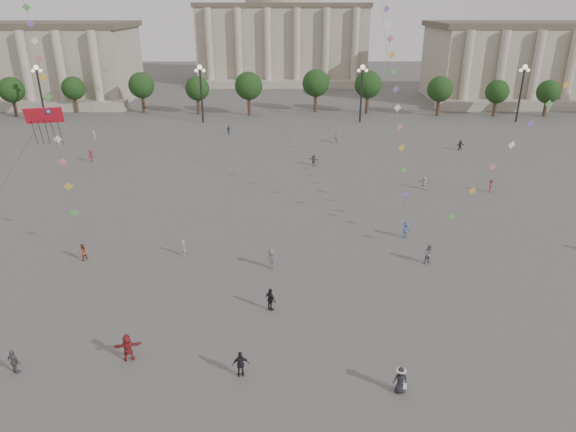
{
  "coord_description": "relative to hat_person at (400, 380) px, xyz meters",
  "views": [
    {
      "loc": [
        0.58,
        -27.49,
        21.18
      ],
      "look_at": [
        0.84,
        12.0,
        4.71
      ],
      "focal_mm": 32.0,
      "sensor_mm": 36.0,
      "label": 1
    }
  ],
  "objects": [
    {
      "name": "person_crowd_13",
      "position": [
        -15.81,
        17.71,
        -0.13
      ],
      "size": [
        0.62,
        0.67,
        1.54
      ],
      "primitive_type": "imported",
      "rotation": [
        0.0,
        0.0,
        2.16
      ],
      "color": "#ADADA9",
      "rests_on": "ground"
    },
    {
      "name": "person_crowd_6",
      "position": [
        -7.85,
        15.17,
        0.03
      ],
      "size": [
        1.22,
        0.74,
        1.84
      ],
      "primitive_type": "imported",
      "rotation": [
        0.0,
        0.0,
        6.23
      ],
      "color": "#5C5D61",
      "rests_on": "ground"
    },
    {
      "name": "lamp_post_far_east",
      "position": [
        37.71,
        73.68,
        6.46
      ],
      "size": [
        2.0,
        0.9,
        10.65
      ],
      "color": "#262628",
      "rests_on": "ground"
    },
    {
      "name": "person_crowd_10",
      "position": [
        -38.32,
        60.08,
        -0.09
      ],
      "size": [
        0.65,
        0.7,
        1.62
      ],
      "primitive_type": "imported",
      "rotation": [
        0.0,
        0.0,
        2.16
      ],
      "color": "silver",
      "rests_on": "ground"
    },
    {
      "name": "lamp_post_far_west",
      "position": [
        -52.29,
        73.68,
        6.46
      ],
      "size": [
        2.0,
        0.9,
        10.65
      ],
      "color": "#262628",
      "rests_on": "ground"
    },
    {
      "name": "person_crowd_7",
      "position": [
        10.35,
        35.51,
        -0.1
      ],
      "size": [
        1.55,
        0.97,
        1.6
      ],
      "primitive_type": "imported",
      "rotation": [
        0.0,
        0.0,
        2.78
      ],
      "color": "silver",
      "rests_on": "ground"
    },
    {
      "name": "hall_central",
      "position": [
        -7.29,
        132.9,
        13.34
      ],
      "size": [
        48.3,
        34.3,
        35.5
      ],
      "color": "#ADA491",
      "rests_on": "ground"
    },
    {
      "name": "tourist_2",
      "position": [
        -16.72,
        3.09,
        0.04
      ],
      "size": [
        1.81,
        0.92,
        1.86
      ],
      "primitive_type": "imported",
      "rotation": [
        0.0,
        0.0,
        3.37
      ],
      "color": "maroon",
      "rests_on": "ground"
    },
    {
      "name": "tourist_1",
      "position": [
        -7.79,
        8.78,
        0.0
      ],
      "size": [
        1.04,
        1.07,
        1.8
      ],
      "primitive_type": "imported",
      "rotation": [
        0.0,
        0.0,
        2.31
      ],
      "color": "black",
      "rests_on": "ground"
    },
    {
      "name": "tourist_4",
      "position": [
        -9.41,
        1.5,
        -0.02
      ],
      "size": [
        1.07,
        0.56,
        1.75
      ],
      "primitive_type": "imported",
      "rotation": [
        0.0,
        0.0,
        3.28
      ],
      "color": "black",
      "rests_on": "ground"
    },
    {
      "name": "person_crowd_12",
      "position": [
        -2.64,
        45.48,
        -0.12
      ],
      "size": [
        1.5,
        1.03,
        1.56
      ],
      "primitive_type": "imported",
      "rotation": [
        0.0,
        0.0,
        2.7
      ],
      "color": "#5E5D62",
      "rests_on": "ground"
    },
    {
      "name": "ground",
      "position": [
        -7.29,
        3.68,
        -0.9
      ],
      "size": [
        360.0,
        360.0,
        0.0
      ],
      "primitive_type": "plane",
      "color": "#52514E",
      "rests_on": "ground"
    },
    {
      "name": "lamp_post_mid_west",
      "position": [
        -22.29,
        73.68,
        6.46
      ],
      "size": [
        2.0,
        0.9,
        10.65
      ],
      "color": "#262628",
      "rests_on": "ground"
    },
    {
      "name": "tree_row",
      "position": [
        -7.29,
        81.68,
        4.5
      ],
      "size": [
        137.12,
        5.12,
        8.0
      ],
      "color": "#38251C",
      "rests_on": "ground"
    },
    {
      "name": "person_crowd_4",
      "position": [
        1.74,
        58.2,
        0.01
      ],
      "size": [
        1.27,
        1.72,
        1.8
      ],
      "primitive_type": "imported",
      "rotation": [
        0.0,
        0.0,
        4.21
      ],
      "color": "#ADADA9",
      "rests_on": "ground"
    },
    {
      "name": "dragon_kite",
      "position": [
        -21.61,
        7.72,
        13.08
      ],
      "size": [
        5.35,
        3.34,
        16.59
      ],
      "color": "red",
      "rests_on": "ground"
    },
    {
      "name": "kite_flyer_0",
      "position": [
        -24.63,
        16.93,
        -0.11
      ],
      "size": [
        0.94,
        0.96,
        1.56
      ],
      "primitive_type": "imported",
      "rotation": [
        0.0,
        0.0,
        4.04
      ],
      "color": "brown",
      "rests_on": "ground"
    },
    {
      "name": "person_crowd_2",
      "position": [
        -34.48,
        47.56,
        -0.02
      ],
      "size": [
        1.17,
        1.29,
        1.74
      ],
      "primitive_type": "imported",
      "rotation": [
        0.0,
        0.0,
        0.97
      ],
      "color": "maroon",
      "rests_on": "ground"
    },
    {
      "name": "tourist_3",
      "position": [
        -23.34,
        1.84,
        -0.06
      ],
      "size": [
        1.07,
        0.76,
        1.68
      ],
      "primitive_type": "imported",
      "rotation": [
        0.0,
        0.0,
        2.75
      ],
      "color": "#57575B",
      "rests_on": "ground"
    },
    {
      "name": "lamp_post_mid_east",
      "position": [
        7.71,
        73.68,
        6.46
      ],
      "size": [
        2.0,
        0.9,
        10.65
      ],
      "color": "#262628",
      "rests_on": "ground"
    },
    {
      "name": "person_crowd_9",
      "position": [
        20.53,
        53.59,
        -0.15
      ],
      "size": [
        1.44,
        0.78,
        1.48
      ],
      "primitive_type": "imported",
      "rotation": [
        0.0,
        0.0,
        0.26
      ],
      "color": "black",
      "rests_on": "ground"
    },
    {
      "name": "kite_flyer_1",
      "position": [
        5.03,
        21.39,
        -0.07
      ],
      "size": [
        1.23,
        1.05,
        1.65
      ],
      "primitive_type": "imported",
      "rotation": [
        0.0,
        0.0,
        0.51
      ],
      "color": "#3A5782",
      "rests_on": "ground"
    },
    {
      "name": "person_crowd_8",
      "position": [
        18.15,
        34.38,
        -0.1
      ],
      "size": [
        1.03,
        1.18,
        1.59
      ],
      "primitive_type": "imported",
      "rotation": [
        0.0,
        0.0,
        1.04
      ],
      "color": "maroon",
      "rests_on": "ground"
    },
    {
      "name": "kite_flyer_2",
      "position": [
        5.89,
        16.06,
        -0.0
      ],
      "size": [
        1.05,
        0.94,
        1.79
      ],
      "primitive_type": "imported",
      "rotation": [
        0.0,
        0.0,
        0.36
      ],
      "color": "slate",
      "rests_on": "ground"
    },
    {
      "name": "person_crowd_0",
      "position": [
        -16.46,
        64.11,
        -0.14
      ],
      "size": [
        0.88,
        0.89,
        1.51
      ],
      "primitive_type": "imported",
      "rotation": [
        0.0,
        0.0,
        0.8
      ],
      "color": "navy",
      "rests_on": "ground"
    },
    {
      "name": "hat_person",
      "position": [
        0.0,
        0.0,
        0.0
      ],
      "size": [
        0.86,
        0.6,
        1.72
      ],
      "color": "black",
      "rests_on": "ground"
    }
  ]
}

